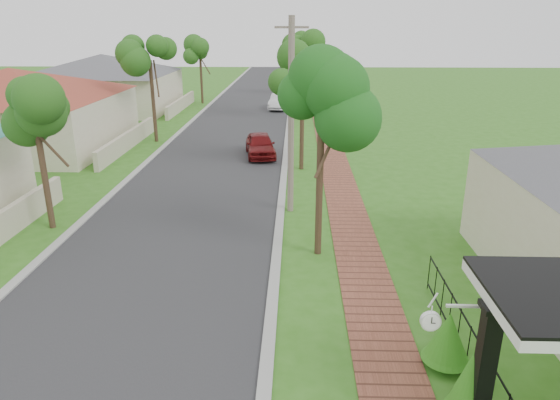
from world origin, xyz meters
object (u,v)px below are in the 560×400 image
(parked_car_red, at_px, (260,145))
(near_tree, at_px, (322,107))
(porch_post, at_px, (484,374))
(station_clock, at_px, (433,320))
(parked_car_white, at_px, (280,102))
(utility_pole, at_px, (291,118))

(parked_car_red, distance_m, near_tree, 13.23)
(porch_post, bearing_deg, station_clock, 154.84)
(parked_car_white, relative_size, station_clock, 3.81)
(parked_car_white, relative_size, near_tree, 0.68)
(parked_car_red, distance_m, utility_pole, 9.18)
(porch_post, xyz_separation_m, station_clock, (-0.85, 0.40, 0.83))
(parked_car_red, bearing_deg, station_clock, -85.60)
(utility_pole, bearing_deg, parked_car_red, 101.84)
(utility_pole, height_order, station_clock, utility_pole)
(parked_car_red, height_order, station_clock, station_clock)
(parked_car_red, relative_size, near_tree, 0.64)
(utility_pole, xyz_separation_m, station_clock, (2.67, -10.60, -1.71))
(parked_car_white, relative_size, utility_pole, 0.55)
(near_tree, distance_m, station_clock, 7.49)
(parked_car_white, bearing_deg, station_clock, -75.91)
(parked_car_red, relative_size, station_clock, 3.59)
(porch_post, xyz_separation_m, near_tree, (-2.60, 7.17, 3.52))
(parked_car_red, bearing_deg, porch_post, -83.50)
(porch_post, distance_m, near_tree, 8.40)
(parked_car_white, bearing_deg, near_tree, -77.88)
(parked_car_red, relative_size, utility_pole, 0.52)
(porch_post, bearing_deg, parked_car_white, 97.61)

